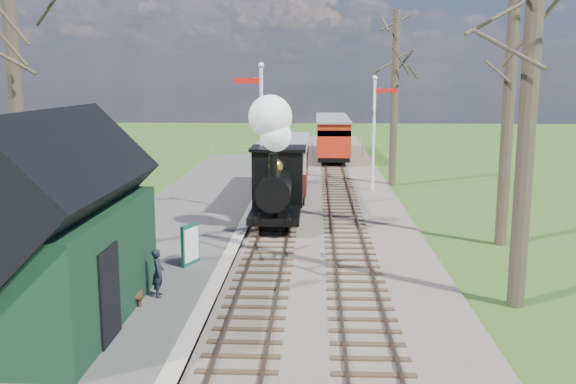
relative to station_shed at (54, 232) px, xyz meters
name	(u,v)px	position (x,y,z in m)	size (l,w,h in m)	color
distant_hills	(314,263)	(5.70, 60.38, -18.47)	(114.40, 48.00, 22.02)	#385B23
ballast_bed	(312,191)	(5.60, 18.00, -2.22)	(8.00, 60.00, 0.10)	brown
track_near	(286,189)	(4.30, 18.00, -2.17)	(1.60, 60.00, 0.15)	brown
track_far	(338,190)	(6.90, 18.00, -2.17)	(1.60, 60.00, 0.15)	brown
platform	(184,225)	(0.80, 10.00, -2.17)	(5.00, 44.00, 0.20)	#474442
coping_strip	(245,226)	(3.10, 10.00, -2.16)	(0.40, 44.00, 0.21)	#B2AD9E
station_shed	(54,232)	(0.00, 0.00, 0.00)	(3.25, 6.30, 4.78)	black
semaphore_near	(260,128)	(3.53, 12.00, 1.35)	(1.22, 0.24, 6.22)	silver
semaphore_far	(375,125)	(8.67, 18.00, 1.08)	(1.22, 0.24, 5.72)	silver
bare_trees	(312,92)	(5.63, 6.10, 2.94)	(15.51, 22.39, 12.00)	#382D23
fence_line	(299,149)	(4.60, 32.00, -1.72)	(12.60, 0.08, 1.00)	slate
locomotive	(276,170)	(4.29, 10.06, -0.04)	(1.94, 4.53, 4.86)	black
coach	(284,164)	(4.30, 16.13, -0.64)	(2.27, 7.77, 2.39)	black
red_carriage_a	(333,139)	(6.90, 28.79, -0.67)	(2.22, 5.49, 2.33)	black
red_carriage_b	(331,132)	(6.90, 34.29, -0.67)	(2.22, 5.49, 2.33)	black
sign_board	(190,244)	(2.11, 4.57, -1.46)	(0.40, 0.80, 1.21)	#0E4538
bench	(128,282)	(1.12, 1.58, -1.64)	(0.88, 1.66, 0.91)	#482D19
person	(158,273)	(1.84, 1.76, -1.46)	(0.45, 0.29, 1.22)	black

